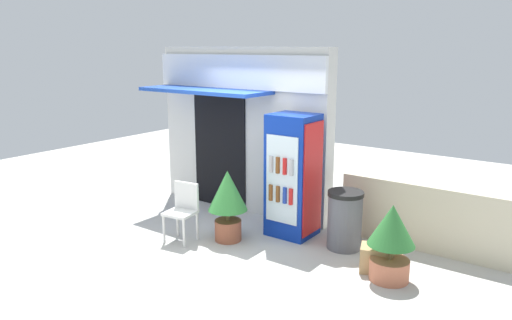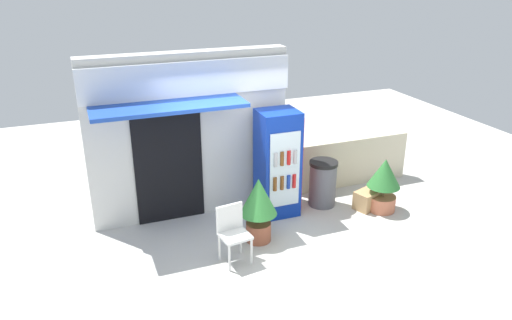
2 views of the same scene
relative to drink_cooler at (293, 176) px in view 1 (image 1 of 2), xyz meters
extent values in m
plane|color=beige|center=(-0.69, -1.02, -0.93)|extent=(16.00, 16.00, 0.00)
cube|color=silver|center=(-1.38, 0.58, 0.48)|extent=(3.37, 0.29, 2.81)
cube|color=white|center=(-1.38, 0.39, 1.48)|extent=(3.37, 0.08, 0.55)
cube|color=#1E47B2|center=(-1.78, 0.04, 1.17)|extent=(2.32, 0.78, 0.06)
cube|color=black|center=(-1.78, 0.42, 0.10)|extent=(1.13, 0.03, 2.05)
cube|color=#0C2D9E|center=(-0.01, 0.01, 0.00)|extent=(0.66, 0.59, 1.86)
cube|color=silver|center=(-0.01, -0.30, 0.00)|extent=(0.53, 0.02, 1.30)
cube|color=red|center=(0.33, 0.01, 0.00)|extent=(0.02, 0.53, 1.67)
cylinder|color=brown|center=(-0.19, -0.32, -0.22)|extent=(0.06, 0.06, 0.24)
cylinder|color=brown|center=(-0.06, -0.32, -0.22)|extent=(0.06, 0.06, 0.24)
cylinder|color=#1938A5|center=(0.06, -0.32, -0.22)|extent=(0.06, 0.06, 0.24)
cylinder|color=red|center=(0.16, -0.32, -0.22)|extent=(0.06, 0.06, 0.24)
cylinder|color=#B2B2B7|center=(-0.18, -0.32, 0.22)|extent=(0.06, 0.06, 0.24)
cylinder|color=brown|center=(-0.07, -0.32, 0.22)|extent=(0.06, 0.06, 0.24)
cylinder|color=red|center=(0.05, -0.32, 0.22)|extent=(0.06, 0.06, 0.24)
cylinder|color=#B2B2B7|center=(0.16, -0.32, 0.22)|extent=(0.06, 0.06, 0.24)
cylinder|color=silver|center=(-1.34, -1.40, -0.72)|extent=(0.04, 0.04, 0.42)
cylinder|color=silver|center=(-0.99, -1.35, -0.72)|extent=(0.04, 0.04, 0.42)
cylinder|color=silver|center=(-1.39, -1.07, -0.72)|extent=(0.04, 0.04, 0.42)
cylinder|color=silver|center=(-1.04, -1.02, -0.72)|extent=(0.04, 0.04, 0.42)
cube|color=silver|center=(-1.19, -1.21, -0.49)|extent=(0.46, 0.44, 0.04)
cube|color=silver|center=(-1.21, -1.04, -0.27)|extent=(0.41, 0.10, 0.41)
cylinder|color=#995138|center=(-0.65, -0.76, -0.77)|extent=(0.40, 0.40, 0.31)
cylinder|color=brown|center=(-0.65, -0.76, -0.54)|extent=(0.05, 0.05, 0.16)
cone|color=#388C3D|center=(-0.65, -0.76, -0.16)|extent=(0.58, 0.58, 0.59)
cylinder|color=#BC6B4C|center=(1.77, -0.59, -0.79)|extent=(0.49, 0.49, 0.27)
cylinder|color=brown|center=(1.77, -0.59, -0.56)|extent=(0.05, 0.05, 0.19)
cone|color=#2D7533|center=(1.77, -0.59, -0.21)|extent=(0.58, 0.58, 0.51)
cylinder|color=#595960|center=(0.88, -0.02, -0.54)|extent=(0.48, 0.48, 0.78)
cylinder|color=black|center=(0.88, -0.02, -0.12)|extent=(0.51, 0.51, 0.06)
cube|color=beige|center=(1.81, 0.60, -0.45)|extent=(2.43, 0.23, 0.95)
cube|color=tan|center=(1.55, -0.45, -0.76)|extent=(0.51, 0.44, 0.33)
camera|label=1|loc=(3.69, -6.07, 1.90)|focal=34.36mm
camera|label=2|loc=(-3.09, -7.01, 3.16)|focal=34.19mm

